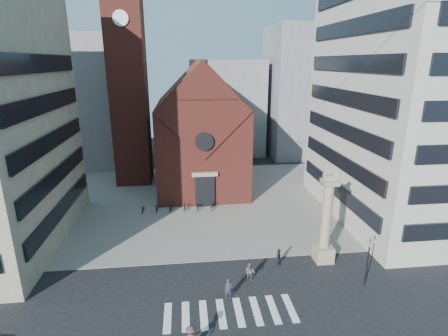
{
  "coord_description": "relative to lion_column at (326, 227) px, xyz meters",
  "views": [
    {
      "loc": [
        -2.35,
        -24.21,
        17.69
      ],
      "look_at": [
        1.37,
        8.0,
        7.76
      ],
      "focal_mm": 28.0,
      "sensor_mm": 36.0,
      "label": 1
    }
  ],
  "objects": [
    {
      "name": "building_right",
      "position": [
        13.99,
        9.0,
        12.54
      ],
      "size": [
        18.0,
        22.0,
        32.0
      ],
      "primitive_type": "cube",
      "color": "#B8B1A6",
      "rests_on": "ground"
    },
    {
      "name": "scooter_4",
      "position": [
        -10.99,
        12.78,
        -2.98
      ],
      "size": [
        0.69,
        1.66,
        0.85
      ],
      "primitive_type": "imported",
      "rotation": [
        0.0,
        0.0,
        -0.07
      ],
      "color": "black",
      "rests_on": "piazza"
    },
    {
      "name": "zebra_crossing",
      "position": [
        -9.46,
        -6.0,
        -3.45
      ],
      "size": [
        10.2,
        3.2,
        0.01
      ],
      "primitive_type": null,
      "color": "white",
      "rests_on": "ground"
    },
    {
      "name": "pedestrian_0",
      "position": [
        -9.37,
        -4.33,
        -2.6
      ],
      "size": [
        0.62,
        0.41,
        1.71
      ],
      "primitive_type": "imported",
      "rotation": [
        0.0,
        0.0,
        0.0
      ],
      "color": "#302B3C",
      "rests_on": "ground"
    },
    {
      "name": "traffic_light",
      "position": [
        1.99,
        -4.0,
        -1.17
      ],
      "size": [
        0.13,
        0.16,
        4.3
      ],
      "color": "black",
      "rests_on": "ground"
    },
    {
      "name": "campanile",
      "position": [
        -20.01,
        25.0,
        12.28
      ],
      "size": [
        5.5,
        5.5,
        31.2
      ],
      "color": "maroon",
      "rests_on": "ground"
    },
    {
      "name": "scooter_3",
      "position": [
        -12.66,
        12.78,
        -2.93
      ],
      "size": [
        0.56,
        1.61,
        0.95
      ],
      "primitive_type": "imported",
      "rotation": [
        0.0,
        0.0,
        -0.07
      ],
      "color": "black",
      "rests_on": "piazza"
    },
    {
      "name": "pedestrian_1",
      "position": [
        -7.29,
        -2.28,
        -2.64
      ],
      "size": [
        1.0,
        0.94,
        1.64
      ],
      "primitive_type": "imported",
      "rotation": [
        0.0,
        0.0,
        -0.54
      ],
      "color": "#655951",
      "rests_on": "ground"
    },
    {
      "name": "scooter_2",
      "position": [
        -14.33,
        12.78,
        -2.98
      ],
      "size": [
        0.69,
        1.66,
        0.85
      ],
      "primitive_type": "imported",
      "rotation": [
        0.0,
        0.0,
        -0.07
      ],
      "color": "black",
      "rests_on": "piazza"
    },
    {
      "name": "pedestrian_2",
      "position": [
        -4.29,
        -0.29,
        -2.64
      ],
      "size": [
        0.64,
        1.03,
        1.64
      ],
      "primitive_type": "imported",
      "rotation": [
        0.0,
        0.0,
        1.3
      ],
      "color": "#222329",
      "rests_on": "ground"
    },
    {
      "name": "church",
      "position": [
        -10.01,
        22.04,
        4.53
      ],
      "size": [
        12.0,
        16.65,
        18.0
      ],
      "color": "maroon",
      "rests_on": "ground"
    },
    {
      "name": "bg_block_mid",
      "position": [
        -4.01,
        42.0,
        5.54
      ],
      "size": [
        14.0,
        12.0,
        18.0
      ],
      "primitive_type": "cube",
      "color": "gray",
      "rests_on": "ground"
    },
    {
      "name": "scooter_1",
      "position": [
        -16.0,
        12.78,
        -2.93
      ],
      "size": [
        0.56,
        1.61,
        0.95
      ],
      "primitive_type": "imported",
      "rotation": [
        0.0,
        0.0,
        -0.07
      ],
      "color": "black",
      "rests_on": "piazza"
    },
    {
      "name": "ground",
      "position": [
        -10.01,
        -3.0,
        -3.46
      ],
      "size": [
        120.0,
        120.0,
        0.0
      ],
      "primitive_type": "plane",
      "color": "black",
      "rests_on": "ground"
    },
    {
      "name": "piazza",
      "position": [
        -10.01,
        16.0,
        -3.43
      ],
      "size": [
        46.0,
        30.0,
        0.05
      ],
      "primitive_type": "cube",
      "color": "gray",
      "rests_on": "ground"
    },
    {
      "name": "scooter_5",
      "position": [
        -9.31,
        12.78,
        -2.93
      ],
      "size": [
        0.56,
        1.61,
        0.95
      ],
      "primitive_type": "imported",
      "rotation": [
        0.0,
        0.0,
        -0.07
      ],
      "color": "black",
      "rests_on": "piazza"
    },
    {
      "name": "bg_block_left",
      "position": [
        -30.01,
        37.0,
        7.54
      ],
      "size": [
        16.0,
        14.0,
        22.0
      ],
      "primitive_type": "cube",
      "color": "gray",
      "rests_on": "ground"
    },
    {
      "name": "lion_column",
      "position": [
        0.0,
        0.0,
        0.0
      ],
      "size": [
        1.63,
        1.6,
        8.68
      ],
      "color": "tan",
      "rests_on": "ground"
    },
    {
      "name": "bg_block_right",
      "position": [
        11.99,
        39.0,
        8.54
      ],
      "size": [
        16.0,
        14.0,
        24.0
      ],
      "primitive_type": "cube",
      "color": "gray",
      "rests_on": "ground"
    },
    {
      "name": "scooter_0",
      "position": [
        -17.68,
        12.78,
        -2.98
      ],
      "size": [
        0.69,
        1.66,
        0.85
      ],
      "primitive_type": "imported",
      "rotation": [
        0.0,
        0.0,
        -0.07
      ],
      "color": "black",
      "rests_on": "piazza"
    }
  ]
}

